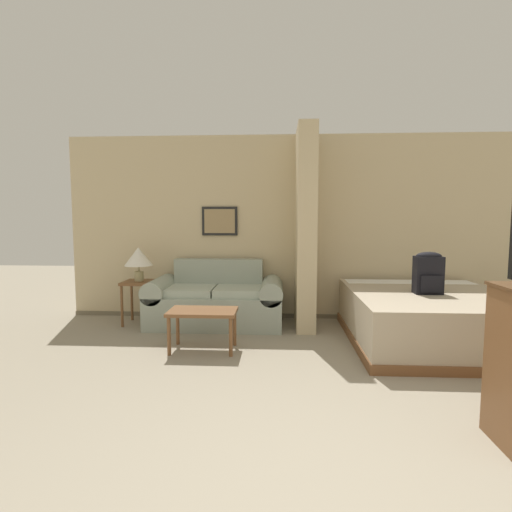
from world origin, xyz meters
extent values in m
cube|color=#CCB78E|center=(0.00, 4.11, 1.30)|extent=(6.83, 0.12, 2.60)
cube|color=#70644E|center=(0.00, 4.03, 0.03)|extent=(6.83, 0.02, 0.06)
cube|color=black|center=(-1.24, 4.03, 1.40)|extent=(0.51, 0.02, 0.41)
cube|color=#9E845B|center=(-1.24, 4.01, 1.40)|extent=(0.44, 0.01, 0.34)
cube|color=#CCB78E|center=(-0.05, 3.62, 1.30)|extent=(0.24, 0.85, 2.60)
cube|color=#99A393|center=(-1.24, 3.59, 0.21)|extent=(1.24, 0.84, 0.43)
cube|color=#99A393|center=(-1.24, 3.91, 0.65)|extent=(1.24, 0.20, 0.43)
cube|color=#99A393|center=(-2.00, 3.59, 0.21)|extent=(0.27, 0.84, 0.43)
cylinder|color=#99A393|center=(-2.00, 3.59, 0.49)|extent=(0.30, 0.84, 0.30)
cube|color=#99A393|center=(-0.49, 3.59, 0.21)|extent=(0.27, 0.84, 0.43)
cylinder|color=#99A393|center=(-0.49, 3.59, 0.49)|extent=(0.30, 0.84, 0.30)
cube|color=#AAB5A4|center=(-1.55, 3.54, 0.48)|extent=(0.60, 0.60, 0.10)
cube|color=#AAB5A4|center=(-0.93, 3.54, 0.48)|extent=(0.60, 0.60, 0.10)
cube|color=brown|center=(-1.22, 2.56, 0.43)|extent=(0.73, 0.44, 0.04)
cylinder|color=brown|center=(-1.54, 2.38, 0.21)|extent=(0.04, 0.04, 0.41)
cylinder|color=brown|center=(-0.89, 2.38, 0.21)|extent=(0.04, 0.04, 0.41)
cylinder|color=brown|center=(-1.54, 2.74, 0.21)|extent=(0.04, 0.04, 0.41)
cylinder|color=brown|center=(-0.89, 2.74, 0.21)|extent=(0.04, 0.04, 0.41)
cube|color=brown|center=(-2.29, 3.60, 0.57)|extent=(0.42, 0.42, 0.04)
cylinder|color=brown|center=(-2.47, 3.43, 0.28)|extent=(0.04, 0.04, 0.55)
cylinder|color=brown|center=(-2.11, 3.43, 0.28)|extent=(0.04, 0.04, 0.55)
cylinder|color=brown|center=(-2.47, 3.78, 0.28)|extent=(0.04, 0.04, 0.55)
cylinder|color=brown|center=(-2.11, 3.78, 0.28)|extent=(0.04, 0.04, 0.55)
cylinder|color=tan|center=(-2.29, 3.60, 0.65)|extent=(0.12, 0.12, 0.13)
cylinder|color=tan|center=(-2.29, 3.60, 0.76)|extent=(0.02, 0.02, 0.08)
cone|color=white|center=(-2.29, 3.60, 0.92)|extent=(0.38, 0.38, 0.25)
cube|color=brown|center=(1.34, 2.96, 0.05)|extent=(1.81, 2.05, 0.10)
cube|color=tan|center=(1.34, 2.96, 0.34)|extent=(1.77, 2.01, 0.49)
cube|color=white|center=(1.34, 3.75, 0.54)|extent=(1.65, 0.36, 0.10)
cube|color=black|center=(1.28, 2.90, 0.80)|extent=(0.30, 0.17, 0.42)
cube|color=black|center=(1.28, 2.80, 0.72)|extent=(0.23, 0.03, 0.19)
ellipsoid|color=black|center=(1.28, 2.90, 1.01)|extent=(0.29, 0.16, 0.10)
camera|label=1|loc=(-0.40, -1.64, 1.44)|focal=28.00mm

